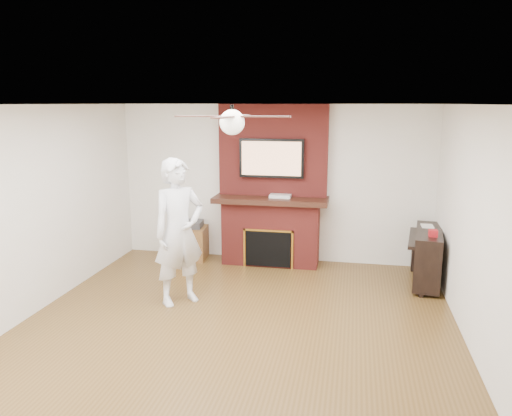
% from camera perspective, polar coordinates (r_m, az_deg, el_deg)
% --- Properties ---
extents(room_shell, '(5.36, 5.86, 2.86)m').
position_cam_1_polar(room_shell, '(5.36, -2.63, -1.74)').
color(room_shell, '#503617').
rests_on(room_shell, ground).
extents(fireplace, '(1.78, 0.64, 2.50)m').
position_cam_1_polar(fireplace, '(7.86, 1.81, 0.76)').
color(fireplace, maroon).
rests_on(fireplace, ground).
extents(tv, '(1.00, 0.08, 0.60)m').
position_cam_1_polar(tv, '(7.71, 1.79, 5.70)').
color(tv, black).
rests_on(tv, fireplace).
extents(ceiling_fan, '(1.21, 1.21, 0.31)m').
position_cam_1_polar(ceiling_fan, '(5.21, -2.75, 9.89)').
color(ceiling_fan, black).
rests_on(ceiling_fan, room_shell).
extents(person, '(0.80, 0.81, 1.86)m').
position_cam_1_polar(person, '(6.33, -8.80, -2.73)').
color(person, silver).
rests_on(person, ground).
extents(side_table, '(0.60, 0.60, 0.63)m').
position_cam_1_polar(side_table, '(8.28, -7.60, -3.77)').
color(side_table, brown).
rests_on(side_table, ground).
extents(piano, '(0.59, 1.22, 0.87)m').
position_cam_1_polar(piano, '(7.44, 18.97, -5.13)').
color(piano, black).
rests_on(piano, ground).
extents(cable_box, '(0.33, 0.19, 0.05)m').
position_cam_1_polar(cable_box, '(7.72, 2.79, 1.37)').
color(cable_box, silver).
rests_on(cable_box, fireplace).
extents(candle_orange, '(0.06, 0.06, 0.10)m').
position_cam_1_polar(candle_orange, '(7.95, 1.09, -6.13)').
color(candle_orange, red).
rests_on(candle_orange, ground).
extents(candle_cream, '(0.08, 0.08, 0.11)m').
position_cam_1_polar(candle_cream, '(7.92, 2.16, -6.20)').
color(candle_cream, '#C1B199').
rests_on(candle_cream, ground).
extents(candle_blue, '(0.05, 0.05, 0.08)m').
position_cam_1_polar(candle_blue, '(7.89, 2.95, -6.39)').
color(candle_blue, teal).
rests_on(candle_blue, ground).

